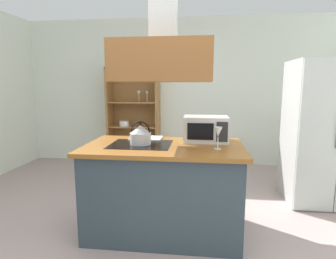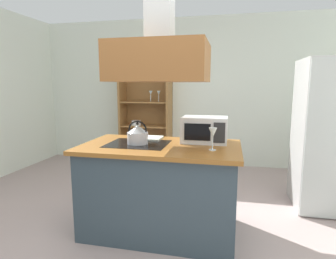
{
  "view_description": "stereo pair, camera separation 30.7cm",
  "coord_description": "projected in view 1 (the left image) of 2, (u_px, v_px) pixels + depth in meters",
  "views": [
    {
      "loc": [
        0.37,
        -2.3,
        1.48
      ],
      "look_at": [
        0.01,
        0.71,
        1.0
      ],
      "focal_mm": 29.81,
      "sensor_mm": 36.0,
      "label": 1
    },
    {
      "loc": [
        0.67,
        -2.25,
        1.48
      ],
      "look_at": [
        0.01,
        0.71,
        1.0
      ],
      "focal_mm": 29.81,
      "sensor_mm": 36.0,
      "label": 2
    }
  ],
  "objects": [
    {
      "name": "refrigerator",
      "position": [
        326.0,
        133.0,
        3.48
      ],
      "size": [
        0.9,
        0.78,
        1.79
      ],
      "color": "#B9B9B7",
      "rests_on": "ground"
    },
    {
      "name": "range_hood",
      "position": [
        164.0,
        51.0,
        2.6
      ],
      "size": [
        0.9,
        0.7,
        1.19
      ],
      "color": "brown"
    },
    {
      "name": "kettle",
      "position": [
        140.0,
        135.0,
        2.75
      ],
      "size": [
        0.21,
        0.21,
        0.23
      ],
      "color": "#BCBBC3",
      "rests_on": "kitchen_island"
    },
    {
      "name": "kitchen_island",
      "position": [
        164.0,
        188.0,
        2.81
      ],
      "size": [
        1.56,
        0.9,
        0.9
      ],
      "color": "#31404A",
      "rests_on": "ground"
    },
    {
      "name": "dish_cabinet",
      "position": [
        134.0,
        122.0,
        5.24
      ],
      "size": [
        0.95,
        0.4,
        1.8
      ],
      "color": "olive",
      "rests_on": "ground"
    },
    {
      "name": "wall_back",
      "position": [
        182.0,
        92.0,
        5.26
      ],
      "size": [
        6.0,
        0.12,
        2.7
      ],
      "primitive_type": "cube",
      "color": "silver",
      "rests_on": "ground"
    },
    {
      "name": "microwave",
      "position": [
        206.0,
        129.0,
        2.91
      ],
      "size": [
        0.46,
        0.35,
        0.26
      ],
      "color": "silver",
      "rests_on": "kitchen_island"
    },
    {
      "name": "wine_glass_on_counter",
      "position": [
        218.0,
        133.0,
        2.54
      ],
      "size": [
        0.08,
        0.08,
        0.21
      ],
      "color": "silver",
      "rests_on": "kitchen_island"
    },
    {
      "name": "ground_plane",
      "position": [
        158.0,
        250.0,
        2.54
      ],
      "size": [
        7.8,
        7.8,
        0.0
      ],
      "primitive_type": "plane",
      "color": "#A38E8B"
    },
    {
      "name": "cutting_board",
      "position": [
        146.0,
        138.0,
        3.05
      ],
      "size": [
        0.34,
        0.24,
        0.02
      ],
      "primitive_type": "cube",
      "rotation": [
        0.0,
        0.0,
        -0.01
      ],
      "color": "white",
      "rests_on": "kitchen_island"
    }
  ]
}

